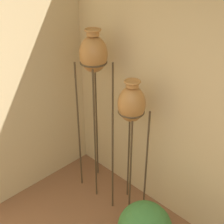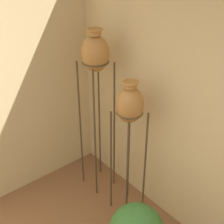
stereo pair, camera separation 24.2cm
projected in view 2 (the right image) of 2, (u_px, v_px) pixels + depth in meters
The scene contains 2 objects.
vase_stand_tall at pixel (95, 59), 3.16m from camera, with size 0.30×0.30×1.96m.
vase_stand_medium at pixel (130, 109), 2.97m from camera, with size 0.27×0.27×1.59m.
Camera 2 is at (0.07, -0.80, 2.75)m, focal length 50.00 mm.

